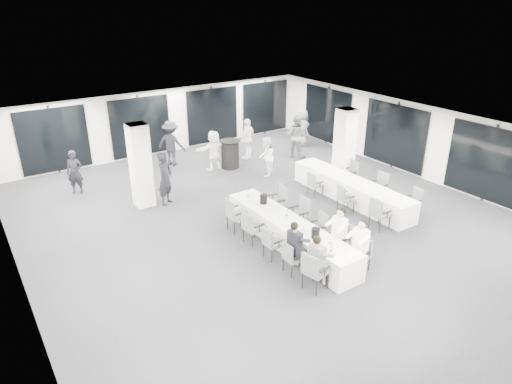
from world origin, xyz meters
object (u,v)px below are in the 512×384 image
(chair_main_left_near, at_px, (313,269))
(cocktail_table, at_px, (230,154))
(standing_guest_d, at_px, (248,136))
(chair_side_right_far, at_px, (351,172))
(ice_bucket_far, at_px, (264,199))
(chair_main_right_fourth, at_px, (301,212))
(standing_guest_g, at_px, (74,170))
(standing_guest_h, at_px, (296,133))
(banquet_table_main, at_px, (289,233))
(chair_side_right_mid, at_px, (380,185))
(chair_main_left_mid, at_px, (271,241))
(chair_main_right_near, at_px, (362,252))
(chair_side_left_far, at_px, (314,183))
(chair_main_right_far, at_px, (279,200))
(chair_main_left_far, at_px, (234,213))
(ice_bucket_near, at_px, (316,233))
(chair_side_right_near, at_px, (414,200))
(standing_guest_b, at_px, (266,154))
(chair_side_left_mid, at_px, (344,197))
(standing_guest_f, at_px, (214,148))
(chair_main_right_second, at_px, (342,237))
(chair_side_left_near, at_px, (379,212))
(banquet_table_side, at_px, (351,190))
(standing_guest_e, at_px, (303,125))
(chair_main_left_fourth, at_px, (251,226))
(standing_guest_a, at_px, (165,175))
(chair_main_right_mid, at_px, (319,226))

(chair_main_left_near, bearing_deg, cocktail_table, 151.06)
(chair_main_left_near, xyz_separation_m, standing_guest_d, (3.94, 8.92, 0.41))
(chair_side_right_far, distance_m, ice_bucket_far, 4.47)
(chair_main_right_fourth, xyz_separation_m, ice_bucket_far, (-0.75, 0.86, 0.29))
(standing_guest_g, height_order, standing_guest_h, standing_guest_h)
(banquet_table_main, height_order, chair_side_right_mid, chair_side_right_mid)
(chair_main_right_fourth, bearing_deg, chair_main_left_mid, 120.11)
(chair_main_right_near, xyz_separation_m, chair_side_right_far, (3.66, 4.12, 0.08))
(chair_side_left_far, height_order, standing_guest_h, standing_guest_h)
(chair_side_right_mid, bearing_deg, standing_guest_h, -6.07)
(chair_main_right_far, bearing_deg, chair_side_left_far, -61.77)
(chair_main_left_far, relative_size, chair_main_right_far, 1.00)
(chair_main_left_mid, height_order, chair_side_left_far, chair_main_left_mid)
(standing_guest_g, bearing_deg, standing_guest_d, 28.93)
(chair_main_left_mid, bearing_deg, ice_bucket_near, 46.02)
(chair_side_right_near, distance_m, ice_bucket_near, 4.51)
(chair_main_right_far, distance_m, chair_side_right_mid, 3.75)
(banquet_table_main, height_order, standing_guest_b, standing_guest_b)
(chair_side_left_mid, relative_size, standing_guest_f, 0.49)
(banquet_table_main, bearing_deg, chair_side_right_mid, 9.32)
(standing_guest_h, relative_size, ice_bucket_far, 7.88)
(chair_main_left_near, bearing_deg, banquet_table_main, 146.45)
(chair_main_right_second, xyz_separation_m, chair_side_right_near, (3.64, 0.52, -0.03))
(cocktail_table, distance_m, chair_side_left_near, 7.13)
(banquet_table_side, bearing_deg, chair_side_left_mid, -147.37)
(chair_main_left_mid, height_order, chair_side_left_near, chair_side_left_near)
(chair_main_left_mid, distance_m, standing_guest_g, 8.11)
(ice_bucket_far, bearing_deg, standing_guest_f, 77.50)
(chair_side_right_far, relative_size, standing_guest_b, 0.56)
(chair_main_right_fourth, relative_size, standing_guest_e, 0.55)
(standing_guest_e, relative_size, ice_bucket_far, 7.05)
(banquet_table_main, bearing_deg, chair_main_left_near, -112.61)
(chair_main_left_near, xyz_separation_m, chair_side_right_far, (5.32, 4.14, -0.01))
(chair_main_left_fourth, distance_m, chair_side_right_mid, 5.32)
(standing_guest_b, height_order, standing_guest_g, standing_guest_g)
(chair_main_right_near, xyz_separation_m, standing_guest_e, (5.42, 9.04, 0.46))
(chair_main_left_far, distance_m, chair_side_right_mid, 5.39)
(standing_guest_d, bearing_deg, standing_guest_a, -1.81)
(chair_main_right_second, relative_size, chair_side_left_far, 1.10)
(ice_bucket_near, bearing_deg, standing_guest_f, 80.88)
(standing_guest_a, height_order, standing_guest_f, standing_guest_a)
(banquet_table_side, height_order, chair_side_left_mid, chair_side_left_mid)
(standing_guest_e, height_order, ice_bucket_far, standing_guest_e)
(chair_main_right_mid, xyz_separation_m, ice_bucket_far, (-0.74, 1.73, 0.38))
(chair_side_left_mid, bearing_deg, chair_main_right_far, -100.67)
(chair_main_right_mid, relative_size, standing_guest_f, 0.48)
(chair_side_left_far, height_order, chair_side_right_far, chair_side_right_far)
(chair_side_left_far, bearing_deg, chair_main_left_fourth, -65.30)
(standing_guest_f, xyz_separation_m, standing_guest_h, (3.74, -0.56, 0.14))
(chair_main_left_fourth, xyz_separation_m, chair_main_left_far, (-0.00, 0.89, 0.03))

